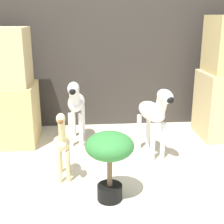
# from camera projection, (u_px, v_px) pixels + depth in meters

# --- Properties ---
(ground_plane) EXTENTS (14.00, 14.00, 0.00)m
(ground_plane) POSITION_uv_depth(u_px,v_px,m) (142.00, 213.00, 1.96)
(ground_plane) COLOR beige
(wall_back) EXTENTS (6.40, 0.08, 2.20)m
(wall_back) POSITION_uv_depth(u_px,v_px,m) (116.00, 24.00, 3.29)
(wall_back) COLOR #38332D
(wall_back) RESTS_ON ground_plane
(zebra_right) EXTENTS (0.27, 0.51, 0.64)m
(zebra_right) POSITION_uv_depth(u_px,v_px,m) (154.00, 112.00, 2.64)
(zebra_right) COLOR white
(zebra_right) RESTS_ON ground_plane
(zebra_left) EXTENTS (0.18, 0.52, 0.64)m
(zebra_left) POSITION_uv_depth(u_px,v_px,m) (76.00, 103.00, 2.92)
(zebra_left) COLOR white
(zebra_left) RESTS_ON ground_plane
(giraffe_figurine) EXTENTS (0.11, 0.35, 0.56)m
(giraffe_figurine) POSITION_uv_depth(u_px,v_px,m) (63.00, 142.00, 2.28)
(giraffe_figurine) COLOR beige
(giraffe_figurine) RESTS_ON ground_plane
(potted_palm_front) EXTENTS (0.32, 0.32, 0.48)m
(potted_palm_front) POSITION_uv_depth(u_px,v_px,m) (110.00, 153.00, 2.01)
(potted_palm_front) COLOR black
(potted_palm_front) RESTS_ON ground_plane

